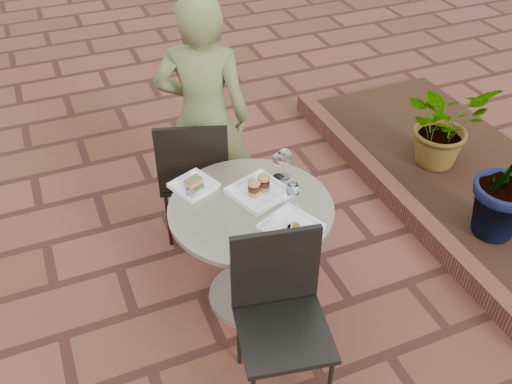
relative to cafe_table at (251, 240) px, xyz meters
name	(u,v)px	position (x,y,z in m)	size (l,w,h in m)	color
ground	(200,294)	(-0.28, 0.15, -0.48)	(60.00, 60.00, 0.00)	brown
cafe_table	(251,240)	(0.00, 0.00, 0.00)	(0.90, 0.90, 0.73)	gray
chair_far	(194,170)	(-0.12, 0.68, 0.07)	(0.56, 0.56, 0.93)	black
chair_near	(280,304)	(-0.07, -0.54, 0.07)	(0.51, 0.51, 0.93)	black
diner	(204,119)	(0.01, 0.82, 0.33)	(0.60, 0.39, 1.64)	#5D6537
plate_salmon	(194,185)	(-0.23, 0.28, 0.26)	(0.28, 0.28, 0.06)	white
plate_sliders	(259,189)	(0.08, 0.08, 0.28)	(0.35, 0.35, 0.18)	white
plate_tuna	(291,227)	(0.12, -0.25, 0.26)	(0.34, 0.34, 0.03)	white
wine_glass_right	(293,190)	(0.20, -0.10, 0.37)	(0.08, 0.08, 0.18)	white
wine_glass_mid	(284,157)	(0.28, 0.17, 0.38)	(0.08, 0.08, 0.19)	white
wine_glass_far	(279,160)	(0.25, 0.19, 0.36)	(0.07, 0.07, 0.17)	white
steel_ramekin	(191,196)	(-0.28, 0.19, 0.27)	(0.05, 0.05, 0.04)	silver
cutlery_set	(299,212)	(0.22, -0.15, 0.25)	(0.08, 0.17, 0.00)	silver
planter_curb	(394,195)	(1.32, 0.45, -0.41)	(0.12, 3.00, 0.15)	brown
mulch_bed	(469,178)	(2.02, 0.45, -0.45)	(1.30, 3.00, 0.06)	black
potted_plant_a	(444,123)	(1.88, 0.71, -0.08)	(0.62, 0.54, 0.69)	#33662D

